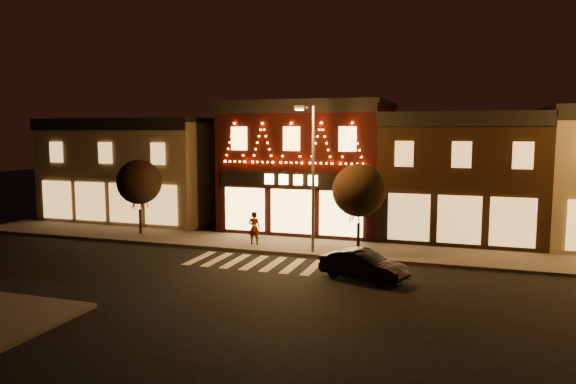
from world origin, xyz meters
The scene contains 10 objects.
ground centered at (0.00, 0.00, 0.00)m, with size 120.00×120.00×0.00m, color black.
sidewalk_far centered at (2.00, 8.00, 0.07)m, with size 44.00×4.00×0.15m, color #47423D.
building_left centered at (-13.00, 13.99, 3.66)m, with size 12.20×8.28×7.30m.
building_pulp centered at (0.00, 13.98, 4.16)m, with size 10.20×8.34×8.30m.
building_right_a centered at (9.50, 13.99, 3.76)m, with size 9.20×8.28×7.50m.
streetlamp_mid centered at (2.21, 6.38, 4.59)m, with size 0.63×1.74×7.57m.
tree_left centered at (-9.19, 8.08, 3.34)m, with size 2.73×2.73×4.56m.
tree_right centered at (4.52, 7.35, 3.39)m, with size 2.77×2.77×4.63m.
dark_sedan centered at (5.63, 2.73, 0.64)m, with size 1.35×3.87×1.27m, color black.
pedestrian centered at (-1.33, 7.33, 1.08)m, with size 0.67×0.44×1.85m, color gray.
Camera 1 is at (9.62, -19.80, 6.46)m, focal length 33.21 mm.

